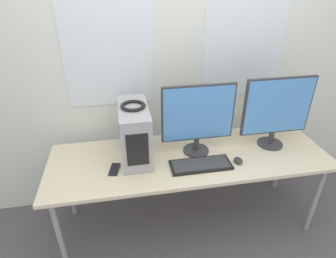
{
  "coord_description": "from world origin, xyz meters",
  "views": [
    {
      "loc": [
        -0.5,
        -1.4,
        1.97
      ],
      "look_at": [
        -0.17,
        0.36,
        0.97
      ],
      "focal_mm": 30.0,
      "sensor_mm": 36.0,
      "label": 1
    }
  ],
  "objects_px": {
    "keyboard": "(201,165)",
    "mouse": "(238,160)",
    "headphones": "(133,106)",
    "cell_phone": "(114,169)",
    "pc_tower": "(135,132)",
    "monitor_main": "(198,117)",
    "monitor_right_near": "(277,110)"
  },
  "relations": [
    {
      "from": "keyboard",
      "to": "mouse",
      "type": "relative_size",
      "value": 5.33
    },
    {
      "from": "monitor_right_near",
      "to": "headphones",
      "type": "bearing_deg",
      "value": 177.69
    },
    {
      "from": "keyboard",
      "to": "mouse",
      "type": "height_order",
      "value": "mouse"
    },
    {
      "from": "monitor_right_near",
      "to": "monitor_main",
      "type": "bearing_deg",
      "value": 178.82
    },
    {
      "from": "keyboard",
      "to": "mouse",
      "type": "bearing_deg",
      "value": -1.09
    },
    {
      "from": "pc_tower",
      "to": "cell_phone",
      "type": "bearing_deg",
      "value": -137.34
    },
    {
      "from": "headphones",
      "to": "cell_phone",
      "type": "relative_size",
      "value": 1.16
    },
    {
      "from": "headphones",
      "to": "pc_tower",
      "type": "bearing_deg",
      "value": -90.0
    },
    {
      "from": "pc_tower",
      "to": "keyboard",
      "type": "distance_m",
      "value": 0.55
    },
    {
      "from": "monitor_main",
      "to": "monitor_right_near",
      "type": "distance_m",
      "value": 0.63
    },
    {
      "from": "cell_phone",
      "to": "monitor_right_near",
      "type": "bearing_deg",
      "value": 17.39
    },
    {
      "from": "mouse",
      "to": "cell_phone",
      "type": "distance_m",
      "value": 0.92
    },
    {
      "from": "pc_tower",
      "to": "monitor_right_near",
      "type": "distance_m",
      "value": 1.12
    },
    {
      "from": "keyboard",
      "to": "headphones",
      "type": "bearing_deg",
      "value": 153.57
    },
    {
      "from": "headphones",
      "to": "monitor_main",
      "type": "relative_size",
      "value": 0.32
    },
    {
      "from": "pc_tower",
      "to": "monitor_right_near",
      "type": "bearing_deg",
      "value": -2.27
    },
    {
      "from": "pc_tower",
      "to": "mouse",
      "type": "height_order",
      "value": "pc_tower"
    },
    {
      "from": "pc_tower",
      "to": "mouse",
      "type": "xyz_separation_m",
      "value": [
        0.75,
        -0.23,
        -0.19
      ]
    },
    {
      "from": "monitor_main",
      "to": "monitor_right_near",
      "type": "height_order",
      "value": "monitor_right_near"
    },
    {
      "from": "keyboard",
      "to": "monitor_main",
      "type": "bearing_deg",
      "value": 84.8
    },
    {
      "from": "mouse",
      "to": "cell_phone",
      "type": "xyz_separation_m",
      "value": [
        -0.92,
        0.07,
        -0.01
      ]
    },
    {
      "from": "monitor_right_near",
      "to": "cell_phone",
      "type": "xyz_separation_m",
      "value": [
        -1.28,
        -0.11,
        -0.32
      ]
    },
    {
      "from": "monitor_main",
      "to": "mouse",
      "type": "xyz_separation_m",
      "value": [
        0.27,
        -0.2,
        -0.29
      ]
    },
    {
      "from": "headphones",
      "to": "keyboard",
      "type": "xyz_separation_m",
      "value": [
        0.46,
        -0.23,
        -0.42
      ]
    },
    {
      "from": "pc_tower",
      "to": "headphones",
      "type": "distance_m",
      "value": 0.22
    },
    {
      "from": "keyboard",
      "to": "monitor_right_near",
      "type": "bearing_deg",
      "value": 15.71
    },
    {
      "from": "headphones",
      "to": "cell_phone",
      "type": "distance_m",
      "value": 0.48
    },
    {
      "from": "pc_tower",
      "to": "keyboard",
      "type": "xyz_separation_m",
      "value": [
        0.46,
        -0.23,
        -0.2
      ]
    },
    {
      "from": "monitor_main",
      "to": "mouse",
      "type": "height_order",
      "value": "monitor_main"
    },
    {
      "from": "monitor_right_near",
      "to": "keyboard",
      "type": "distance_m",
      "value": 0.74
    },
    {
      "from": "monitor_main",
      "to": "monitor_right_near",
      "type": "xyz_separation_m",
      "value": [
        0.63,
        -0.01,
        0.01
      ]
    },
    {
      "from": "monitor_right_near",
      "to": "mouse",
      "type": "xyz_separation_m",
      "value": [
        -0.36,
        -0.19,
        -0.3
      ]
    }
  ]
}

